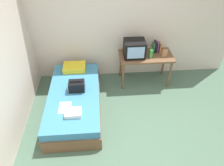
{
  "coord_description": "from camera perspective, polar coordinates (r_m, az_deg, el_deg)",
  "views": [
    {
      "loc": [
        -0.51,
        -2.12,
        3.05
      ],
      "look_at": [
        -0.28,
        0.91,
        0.54
      ],
      "focal_mm": 32.41,
      "sensor_mm": 36.0,
      "label": 1
    }
  ],
  "objects": [
    {
      "name": "folded_towel",
      "position": [
        3.54,
        -10.89,
        -8.23
      ],
      "size": [
        0.28,
        0.22,
        0.07
      ],
      "primitive_type": "cube",
      "color": "white",
      "rests_on": "bed"
    },
    {
      "name": "wall_back",
      "position": [
        4.51,
        2.58,
        16.57
      ],
      "size": [
        5.2,
        0.1,
        2.6
      ],
      "primitive_type": "cube",
      "color": "beige",
      "rests_on": "ground"
    },
    {
      "name": "desk",
      "position": [
        4.56,
        9.48,
        6.81
      ],
      "size": [
        1.16,
        0.6,
        0.72
      ],
      "color": "brown",
      "rests_on": "ground"
    },
    {
      "name": "handbag",
      "position": [
        3.94,
        -9.92,
        -0.84
      ],
      "size": [
        0.3,
        0.2,
        0.23
      ],
      "color": "black",
      "rests_on": "bed"
    },
    {
      "name": "tv",
      "position": [
        4.35,
        6.34,
        9.61
      ],
      "size": [
        0.44,
        0.39,
        0.36
      ],
      "color": "black",
      "rests_on": "desk"
    },
    {
      "name": "bed",
      "position": [
        4.11,
        -10.4,
        -4.96
      ],
      "size": [
        1.0,
        2.0,
        0.44
      ],
      "color": "brown",
      "rests_on": "ground"
    },
    {
      "name": "magazine",
      "position": [
        3.7,
        -13.13,
        -6.8
      ],
      "size": [
        0.21,
        0.29,
        0.01
      ],
      "primitive_type": "cube",
      "color": "white",
      "rests_on": "bed"
    },
    {
      "name": "remote_silver",
      "position": [
        4.05,
        -12.22,
        -1.65
      ],
      "size": [
        0.04,
        0.14,
        0.02
      ],
      "primitive_type": "cube",
      "color": "#B7B7BC",
      "rests_on": "bed"
    },
    {
      "name": "picture_frame",
      "position": [
        4.5,
        14.68,
        8.14
      ],
      "size": [
        0.11,
        0.02,
        0.17
      ],
      "primitive_type": "cube",
      "color": "#9E754C",
      "rests_on": "desk"
    },
    {
      "name": "water_bottle",
      "position": [
        4.41,
        10.93,
        8.18
      ],
      "size": [
        0.08,
        0.08,
        0.18
      ],
      "primitive_type": "cylinder",
      "color": "green",
      "rests_on": "desk"
    },
    {
      "name": "ground_plane",
      "position": [
        3.76,
        5.49,
        -15.21
      ],
      "size": [
        8.0,
        8.0,
        0.0
      ],
      "primitive_type": "plane",
      "color": "#4C6B56"
    },
    {
      "name": "pillow",
      "position": [
        4.53,
        -10.55,
        4.36
      ],
      "size": [
        0.48,
        0.35,
        0.11
      ],
      "primitive_type": "cube",
      "color": "yellow",
      "rests_on": "bed"
    },
    {
      "name": "remote_dark",
      "position": [
        3.54,
        -9.65,
        -8.73
      ],
      "size": [
        0.04,
        0.16,
        0.02
      ],
      "primitive_type": "cube",
      "color": "black",
      "rests_on": "bed"
    },
    {
      "name": "book_row",
      "position": [
        4.63,
        12.42,
        9.91
      ],
      "size": [
        0.18,
        0.16,
        0.25
      ],
      "color": "#337F47",
      "rests_on": "desk"
    }
  ]
}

